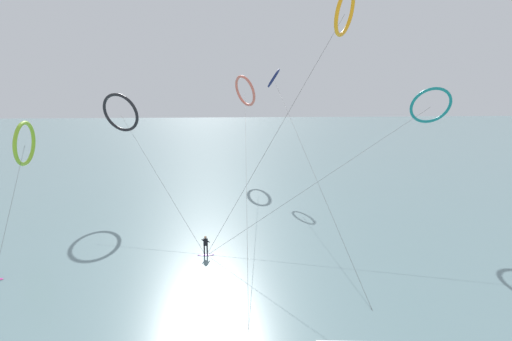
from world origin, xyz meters
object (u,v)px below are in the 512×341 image
(kite_coral, at_px, (245,91))
(kite_navy, at_px, (274,79))
(kite_charcoal, at_px, (121,113))
(kite_amber, at_px, (345,13))
(surfer_violet, at_px, (206,247))
(kite_lime, at_px, (25,144))
(kite_teal, at_px, (430,106))

(kite_coral, bearing_deg, kite_navy, -179.14)
(kite_navy, bearing_deg, kite_charcoal, -48.71)
(kite_charcoal, xyz_separation_m, kite_amber, (22.65, -14.50, 9.14))
(kite_navy, xyz_separation_m, kite_amber, (2.65, -26.90, 4.76))
(surfer_violet, height_order, kite_lime, kite_lime)
(kite_navy, bearing_deg, kite_coral, -140.54)
(kite_charcoal, bearing_deg, kite_lime, 69.32)
(kite_amber, height_order, kite_teal, kite_amber)
(kite_navy, relative_size, kite_amber, 1.89)
(kite_lime, relative_size, kite_navy, 0.38)
(surfer_violet, relative_size, kite_navy, 0.04)
(kite_coral, xyz_separation_m, kite_navy, (3.97, -6.89, 1.83))
(kite_amber, distance_m, kite_teal, 14.26)
(kite_charcoal, xyz_separation_m, kite_coral, (16.02, 19.29, 2.55))
(kite_teal, bearing_deg, kite_navy, -54.53)
(kite_lime, xyz_separation_m, kite_navy, (27.87, 20.06, 7.04))
(kite_charcoal, distance_m, kite_navy, 23.93)
(kite_charcoal, xyz_separation_m, kite_navy, (20.00, 12.40, 4.38))
(kite_navy, relative_size, kite_teal, 1.68)
(kite_coral, xyz_separation_m, kite_teal, (17.39, -29.04, -1.48))
(surfer_violet, relative_size, kite_teal, 0.07)
(kite_charcoal, relative_size, kite_teal, 0.79)
(kite_coral, relative_size, kite_teal, 2.07)
(surfer_violet, distance_m, kite_lime, 22.37)
(kite_coral, relative_size, kite_navy, 1.23)
(kite_amber, bearing_deg, kite_coral, -135.66)
(surfer_violet, height_order, kite_amber, kite_amber)
(kite_lime, bearing_deg, kite_teal, 86.47)
(kite_coral, height_order, kite_navy, kite_navy)
(surfer_violet, bearing_deg, kite_lime, 179.07)
(kite_navy, bearing_deg, surfer_violet, -7.91)
(kite_navy, bearing_deg, kite_teal, 40.68)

